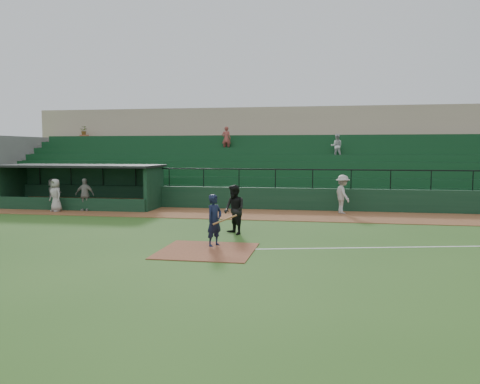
# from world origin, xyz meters

# --- Properties ---
(ground) EXTENTS (90.00, 90.00, 0.00)m
(ground) POSITION_xyz_m (0.00, 0.00, 0.00)
(ground) COLOR #294E19
(ground) RESTS_ON ground
(warning_track) EXTENTS (40.00, 4.00, 0.03)m
(warning_track) POSITION_xyz_m (0.00, 8.00, 0.01)
(warning_track) COLOR brown
(warning_track) RESTS_ON ground
(home_plate_dirt) EXTENTS (3.00, 3.00, 0.03)m
(home_plate_dirt) POSITION_xyz_m (0.00, -1.00, 0.01)
(home_plate_dirt) COLOR brown
(home_plate_dirt) RESTS_ON ground
(foul_line) EXTENTS (17.49, 4.44, 0.01)m
(foul_line) POSITION_xyz_m (8.00, 1.20, 0.01)
(foul_line) COLOR white
(foul_line) RESTS_ON ground
(stadium_structure) EXTENTS (38.00, 13.08, 6.40)m
(stadium_structure) POSITION_xyz_m (-0.00, 16.46, 2.30)
(stadium_structure) COLOR #10311D
(stadium_structure) RESTS_ON ground
(dugout) EXTENTS (8.90, 3.20, 2.42)m
(dugout) POSITION_xyz_m (-9.75, 9.56, 1.33)
(dugout) COLOR #10311D
(dugout) RESTS_ON ground
(batter_at_plate) EXTENTS (1.14, 0.77, 1.77)m
(batter_at_plate) POSITION_xyz_m (0.07, -0.20, 0.89)
(batter_at_plate) COLOR black
(batter_at_plate) RESTS_ON ground
(umpire) EXTENTS (1.16, 1.17, 1.91)m
(umpire) POSITION_xyz_m (0.27, 2.27, 0.95)
(umpire) COLOR black
(umpire) RESTS_ON ground
(runner) EXTENTS (1.14, 1.44, 1.96)m
(runner) POSITION_xyz_m (4.55, 9.08, 1.01)
(runner) COLOR #A6A29B
(runner) RESTS_ON warning_track
(dugout_player_a) EXTENTS (1.04, 0.50, 1.72)m
(dugout_player_a) POSITION_xyz_m (-8.85, 7.73, 0.89)
(dugout_player_a) COLOR gray
(dugout_player_a) RESTS_ON warning_track
(dugout_player_b) EXTENTS (0.99, 0.86, 1.71)m
(dugout_player_b) POSITION_xyz_m (-10.22, 7.22, 0.89)
(dugout_player_b) COLOR #A8A39D
(dugout_player_b) RESTS_ON warning_track
(dugout_player_c) EXTENTS (1.47, 1.33, 1.62)m
(dugout_player_c) POSITION_xyz_m (-11.39, 8.88, 0.84)
(dugout_player_c) COLOR gray
(dugout_player_c) RESTS_ON warning_track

